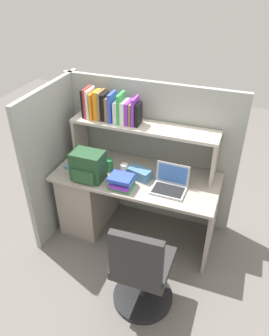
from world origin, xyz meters
TOP-DOWN VIEW (x-y plane):
  - ground_plane at (0.00, 0.00)m, footprint 8.00×8.00m
  - desk at (-0.39, 0.00)m, footprint 1.60×0.70m
  - cubicle_partition_rear at (0.00, 0.38)m, footprint 1.84×0.05m
  - cubicle_partition_left at (-0.85, -0.05)m, footprint 0.05×1.06m
  - overhead_hutch at (0.00, 0.20)m, footprint 1.44×0.28m
  - reference_books_on_shelf at (-0.33, 0.20)m, footprint 0.58×0.19m
  - laptop at (0.36, -0.09)m, footprint 0.32×0.25m
  - backpack at (-0.41, -0.20)m, footprint 0.30×0.23m
  - computer_mouse at (-0.69, -0.09)m, footprint 0.06×0.10m
  - paper_cup at (-0.13, 0.01)m, footprint 0.08×0.08m
  - tissue_box at (0.04, -0.02)m, footprint 0.24×0.17m
  - snack_canister at (-0.29, -0.00)m, footprint 0.10×0.10m
  - desk_book_stack at (-0.06, -0.22)m, footprint 0.22×0.20m
  - office_chair at (0.34, -0.82)m, footprint 0.52×0.52m

SIDE VIEW (x-z plane):
  - ground_plane at x=0.00m, z-range 0.00..0.00m
  - office_chair at x=0.34m, z-range -0.07..0.86m
  - desk at x=-0.39m, z-range 0.04..0.77m
  - computer_mouse at x=-0.69m, z-range 0.73..0.76m
  - cubicle_partition_rear at x=0.00m, z-range 0.00..1.55m
  - cubicle_partition_left at x=-0.85m, z-range 0.00..1.55m
  - paper_cup at x=-0.13m, z-range 0.73..0.83m
  - tissue_box at x=0.04m, z-range 0.73..0.83m
  - laptop at x=0.36m, z-range 0.67..0.89m
  - desk_book_stack at x=-0.06m, z-range 0.73..0.85m
  - snack_canister at x=-0.29m, z-range 0.73..0.85m
  - backpack at x=-0.41m, z-range 0.73..1.01m
  - overhead_hutch at x=0.00m, z-range 0.86..1.31m
  - reference_books_on_shelf at x=-0.33m, z-range 1.16..1.46m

